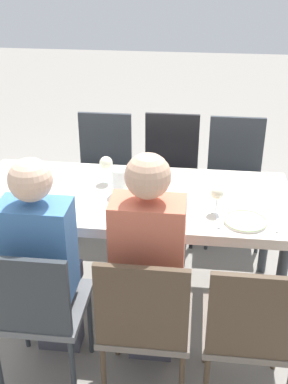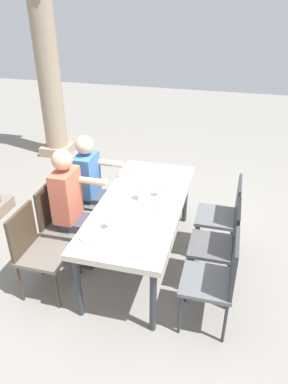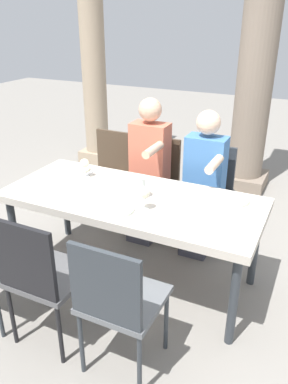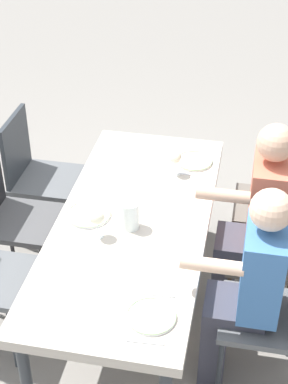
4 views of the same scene
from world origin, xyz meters
The scene contains 23 objects.
ground_plane centered at (0.00, 0.00, 0.00)m, with size 16.00×16.00×0.00m, color gray.
dining_table centered at (0.00, 0.00, 0.68)m, with size 1.94×0.84×0.74m.
chair_west_north centered at (-0.68, 0.84, 0.52)m, with size 0.44×0.44×0.90m.
chair_mid_north centered at (-0.19, 0.84, 0.52)m, with size 0.44×0.44×0.91m.
chair_mid_south centered at (-0.19, -0.84, 0.54)m, with size 0.44×0.44×0.94m.
chair_east_north centered at (0.34, 0.84, 0.53)m, with size 0.44×0.44×0.90m.
chair_east_south centered at (0.34, -0.84, 0.54)m, with size 0.44×0.44×0.93m.
diner_woman_green centered at (-0.18, 0.67, 0.71)m, with size 0.35×0.49×1.32m.
diner_man_white centered at (0.35, 0.66, 0.68)m, with size 0.35×0.49×1.27m.
stone_column_near centered at (-1.73, 2.26, 1.44)m, with size 0.42×0.42×2.92m.
stone_column_centre centered at (0.40, 2.26, 1.42)m, with size 0.53×0.53×2.89m.
plate_0 centered at (-0.67, 0.26, 0.75)m, with size 0.24×0.24×0.02m.
wine_glass_0 centered at (-0.51, 0.16, 0.86)m, with size 0.08×0.08×0.16m.
fork_0 centered at (-0.82, 0.26, 0.74)m, with size 0.02×0.17×0.01m, color silver.
spoon_0 centered at (-0.52, 0.26, 0.74)m, with size 0.02×0.17×0.01m, color silver.
plate_1 centered at (0.01, -0.25, 0.75)m, with size 0.25×0.25×0.02m.
wine_glass_1 centered at (0.18, -0.15, 0.87)m, with size 0.08×0.08×0.17m.
fork_1 centered at (-0.14, -0.25, 0.74)m, with size 0.02×0.17×0.01m, color silver.
spoon_1 centered at (0.16, -0.25, 0.74)m, with size 0.02×0.17×0.01m, color silver.
plate_2 centered at (0.70, 0.24, 0.75)m, with size 0.23×0.23×0.02m.
fork_2 centered at (0.55, 0.24, 0.74)m, with size 0.02×0.17×0.01m, color silver.
spoon_2 centered at (0.85, 0.24, 0.74)m, with size 0.02×0.17×0.01m, color silver.
water_pitcher centered at (0.06, 0.00, 0.81)m, with size 0.10×0.10×0.16m.
Camera 3 is at (1.21, -2.31, 1.99)m, focal length 36.26 mm.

